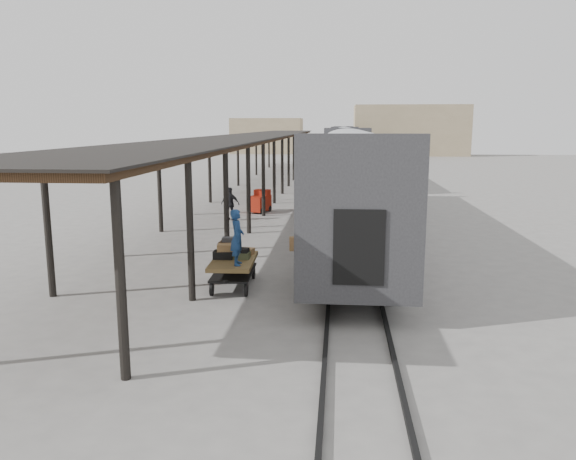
{
  "coord_description": "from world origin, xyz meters",
  "views": [
    {
      "loc": [
        2.72,
        -16.85,
        4.86
      ],
      "look_at": [
        1.18,
        -0.09,
        1.7
      ],
      "focal_mm": 35.0,
      "sensor_mm": 36.0,
      "label": 1
    }
  ],
  "objects_px": {
    "luggage_tug": "(260,202)",
    "porter": "(237,237)",
    "baggage_cart": "(233,266)",
    "pedestrian": "(230,204)"
  },
  "relations": [
    {
      "from": "luggage_tug",
      "to": "porter",
      "type": "height_order",
      "value": "porter"
    },
    {
      "from": "baggage_cart",
      "to": "luggage_tug",
      "type": "bearing_deg",
      "value": 92.81
    },
    {
      "from": "pedestrian",
      "to": "porter",
      "type": "bearing_deg",
      "value": 113.69
    },
    {
      "from": "pedestrian",
      "to": "baggage_cart",
      "type": "bearing_deg",
      "value": 113.18
    },
    {
      "from": "baggage_cart",
      "to": "pedestrian",
      "type": "bearing_deg",
      "value": 99.22
    },
    {
      "from": "baggage_cart",
      "to": "luggage_tug",
      "type": "relative_size",
      "value": 1.5
    },
    {
      "from": "pedestrian",
      "to": "luggage_tug",
      "type": "bearing_deg",
      "value": -100.3
    },
    {
      "from": "baggage_cart",
      "to": "porter",
      "type": "height_order",
      "value": "porter"
    },
    {
      "from": "porter",
      "to": "pedestrian",
      "type": "relative_size",
      "value": 0.95
    },
    {
      "from": "baggage_cart",
      "to": "pedestrian",
      "type": "distance_m",
      "value": 12.24
    }
  ]
}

